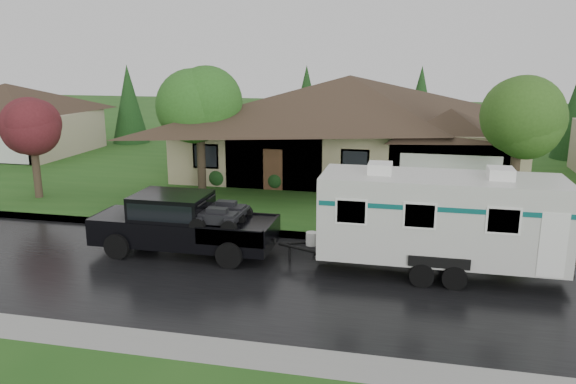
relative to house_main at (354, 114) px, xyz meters
name	(u,v)px	position (x,y,z in m)	size (l,w,h in m)	color
ground	(245,254)	(-2.29, -13.84, -3.59)	(140.00, 140.00, 0.00)	#235219
road	(227,274)	(-2.29, -15.84, -3.59)	(140.00, 8.00, 0.01)	black
curb	(262,233)	(-2.29, -11.59, -3.52)	(140.00, 0.50, 0.15)	gray
lawn	(317,169)	(-2.29, 1.16, -3.52)	(140.00, 26.00, 0.15)	#235219
house_main	(354,114)	(0.00, 0.00, 0.00)	(19.44, 10.80, 6.90)	tan
house_far	(10,112)	(-24.07, 2.02, -0.62)	(10.80, 8.64, 5.80)	tan
tree_left_green	(199,105)	(-7.02, -5.74, 0.88)	(3.76, 3.76, 6.22)	#382B1E
tree_red	(32,127)	(-14.24, -8.79, -0.05)	(2.95, 2.95, 4.89)	#382B1E
tree_right_green	(519,121)	(7.63, -6.88, 0.59)	(3.51, 3.51, 5.81)	#382B1E
shrub_row	(337,182)	(-0.29, -4.54, -2.94)	(13.60, 1.00, 1.00)	#143814
pickup_truck	(181,222)	(-4.54, -14.19, -2.45)	(6.41, 2.44, 2.14)	black
travel_trailer	(440,217)	(4.27, -14.19, -1.71)	(7.90, 2.78, 3.55)	silver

